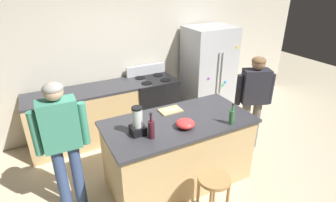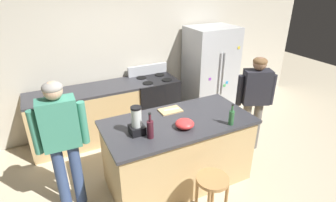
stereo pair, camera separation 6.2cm
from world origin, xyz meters
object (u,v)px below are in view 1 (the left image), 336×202
at_px(stove_range, 153,102).
at_px(chef_knife, 172,109).
at_px(person_by_island_left, 62,137).
at_px(person_by_sink_right, 254,95).
at_px(kitchen_island, 178,151).
at_px(bottle_wine, 151,129).
at_px(bar_stool, 213,187).
at_px(mixing_bowl, 185,124).
at_px(refrigerator, 208,72).
at_px(cutting_board, 170,110).
at_px(bottle_olive_oil, 232,117).
at_px(blender_appliance, 138,123).

height_order(stove_range, chef_knife, stove_range).
distance_m(person_by_island_left, person_by_sink_right, 2.81).
distance_m(kitchen_island, bottle_wine, 0.78).
height_order(kitchen_island, chef_knife, chef_knife).
height_order(stove_range, person_by_island_left, person_by_island_left).
height_order(stove_range, bar_stool, stove_range).
distance_m(bar_stool, bottle_wine, 0.94).
height_order(bar_stool, chef_knife, chef_knife).
xyz_separation_m(kitchen_island, stove_range, (0.33, 1.52, 0.01)).
bearing_deg(mixing_bowl, person_by_sink_right, 13.43).
xyz_separation_m(refrigerator, mixing_bowl, (-1.53, -1.68, 0.11)).
bearing_deg(cutting_board, bottle_olive_oil, -52.34).
xyz_separation_m(person_by_sink_right, bar_stool, (-1.44, -0.96, -0.44)).
bearing_deg(kitchen_island, stove_range, 77.74).
height_order(kitchen_island, cutting_board, cutting_board).
distance_m(kitchen_island, stove_range, 1.56).
height_order(person_by_island_left, blender_appliance, person_by_island_left).
relative_size(person_by_sink_right, cutting_board, 5.18).
distance_m(blender_appliance, bottle_wine, 0.19).
relative_size(bar_stool, bottle_olive_oil, 2.30).
bearing_deg(bar_stool, person_by_island_left, 144.30).
distance_m(kitchen_island, blender_appliance, 0.85).
height_order(kitchen_island, person_by_sink_right, person_by_sink_right).
bearing_deg(bottle_olive_oil, stove_range, 96.08).
distance_m(refrigerator, mixing_bowl, 2.28).
bearing_deg(person_by_island_left, cutting_board, 3.66).
relative_size(refrigerator, bottle_olive_oil, 6.43).
bearing_deg(stove_range, chef_knife, -102.90).
height_order(kitchen_island, bar_stool, kitchen_island).
bearing_deg(refrigerator, cutting_board, -140.81).
bearing_deg(blender_appliance, bar_stool, -52.42).
bearing_deg(stove_range, mixing_bowl, -101.51).
height_order(blender_appliance, bottle_wine, blender_appliance).
bearing_deg(chef_knife, person_by_sink_right, 1.72).
bearing_deg(mixing_bowl, stove_range, 78.49).
relative_size(stove_range, bottle_olive_oil, 4.08).
bearing_deg(mixing_bowl, person_by_island_left, 164.58).
xyz_separation_m(mixing_bowl, chef_knife, (0.06, 0.47, -0.03)).
height_order(kitchen_island, blender_appliance, blender_appliance).
relative_size(person_by_island_left, cutting_board, 5.49).
height_order(refrigerator, bottle_wine, refrigerator).
height_order(blender_appliance, mixing_bowl, blender_appliance).
xyz_separation_m(person_by_island_left, cutting_board, (1.41, 0.09, -0.04)).
bearing_deg(bar_stool, person_by_sink_right, 33.66).
bearing_deg(blender_appliance, person_by_island_left, 163.06).
distance_m(refrigerator, person_by_island_left, 3.18).
height_order(person_by_sink_right, bottle_olive_oil, person_by_sink_right).
relative_size(bottle_wine, cutting_board, 1.05).
height_order(stove_range, bottle_olive_oil, bottle_olive_oil).
bearing_deg(mixing_bowl, blender_appliance, 166.80).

